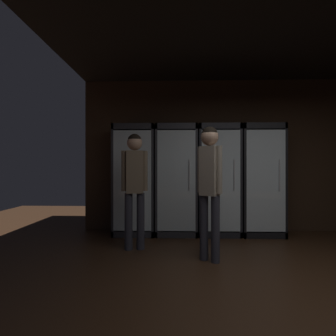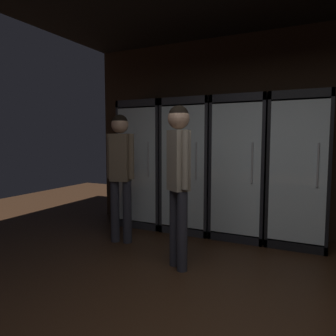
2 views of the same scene
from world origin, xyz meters
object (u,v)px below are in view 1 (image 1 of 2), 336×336
Objects in this scene: cooler_left at (176,181)px; cooler_center at (218,181)px; shopper_near at (135,179)px; cooler_far_left at (135,180)px; shopper_far at (210,177)px; cooler_right at (260,181)px.

cooler_left and cooler_center have the same top height.
cooler_center is (0.73, -0.00, 0.00)m from cooler_left.
cooler_left is 0.73m from cooler_center.
cooler_far_left is at bearing 98.23° from shopper_near.
cooler_center reaches higher than shopper_far.
cooler_far_left is at bearing 179.95° from cooler_left.
cooler_center is at bearing -0.06° from cooler_left.
cooler_left is 1.00× the size of cooler_center.
cooler_far_left is 1.00× the size of cooler_center.
cooler_center reaches higher than shopper_near.
cooler_center is (1.46, -0.00, -0.01)m from cooler_far_left.
cooler_left is at bearing 106.68° from shopper_far.
cooler_right is at bearing 0.05° from cooler_center.
cooler_left is at bearing 179.94° from cooler_center.
cooler_center is at bearing -0.06° from cooler_far_left.
shopper_near is at bearing 156.68° from shopper_far.
cooler_left is 1.16× the size of shopper_near.
cooler_right is (1.46, -0.00, 0.00)m from cooler_left.
cooler_right is 1.14× the size of shopper_far.
cooler_right reaches higher than shopper_far.
shopper_far is at bearing -127.68° from cooler_right.
cooler_left and cooler_right have the same top height.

